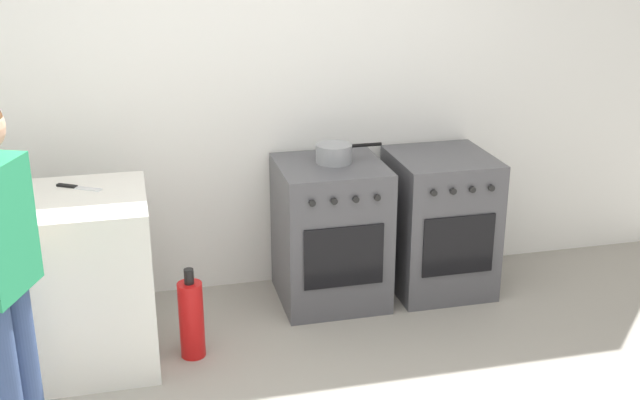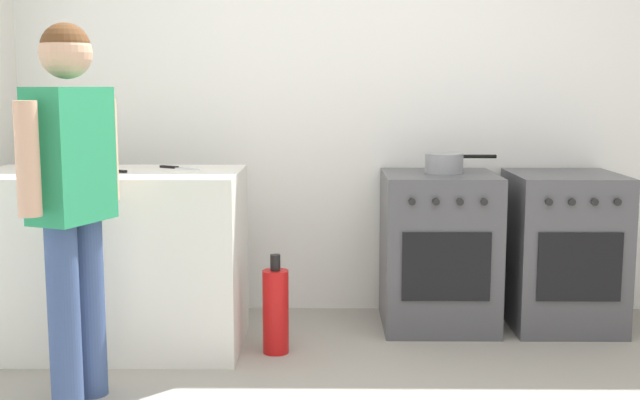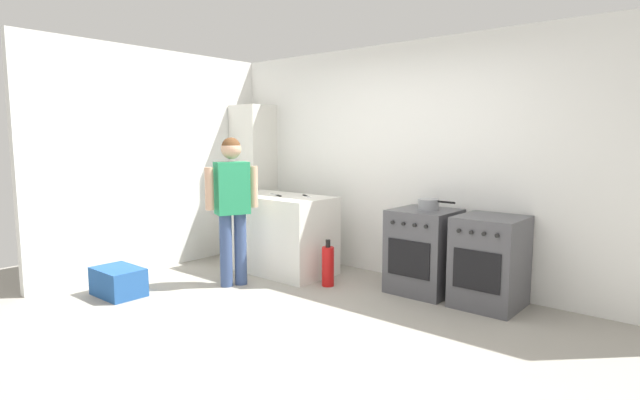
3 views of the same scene
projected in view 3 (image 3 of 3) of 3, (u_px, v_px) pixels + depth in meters
The scene contains 13 objects.
ground_plane at pixel (293, 327), 4.16m from camera, with size 8.00×8.00×0.00m, color gray.
back_wall at pixel (414, 162), 5.48m from camera, with size 6.00×0.10×2.60m, color white.
side_wall_left at pixel (157, 160), 5.96m from camera, with size 0.10×3.10×2.60m, color white.
counter_unit at pixel (279, 233), 5.88m from camera, with size 1.30×0.70×0.90m, color silver.
oven_left at pixel (424, 251), 5.08m from camera, with size 0.61×0.62×0.85m.
oven_right at pixel (490, 261), 4.64m from camera, with size 0.58×0.62×0.85m.
pot at pixel (429, 204), 5.02m from camera, with size 0.39×0.21×0.11m.
knife_utility at pixel (306, 196), 5.72m from camera, with size 0.23×0.16×0.01m.
knife_carving at pixel (276, 195), 5.85m from camera, with size 0.31×0.17×0.01m.
person at pixel (232, 199), 5.24m from camera, with size 0.31×0.53×1.57m.
fire_extinguisher at pixel (328, 266), 5.30m from camera, with size 0.13×0.13×0.50m.
recycling_crate_lower at pixel (118, 282), 4.99m from camera, with size 0.52×0.36×0.28m, color #235193.
larder_cabinet at pixel (254, 180), 6.78m from camera, with size 0.48×0.44×2.00m, color silver.
Camera 3 is at (2.75, -2.91, 1.57)m, focal length 28.00 mm.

